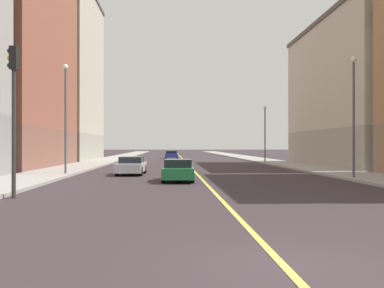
{
  "coord_description": "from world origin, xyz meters",
  "views": [
    {
      "loc": [
        -1.94,
        -7.39,
        2.06
      ],
      "look_at": [
        -0.04,
        29.72,
        2.16
      ],
      "focal_mm": 41.22,
      "sensor_mm": 36.0,
      "label": 1
    }
  ],
  "objects_px": {
    "car_blue": "(171,155)",
    "car_green": "(178,170)",
    "traffic_light_right_near": "(13,100)",
    "car_silver": "(132,166)",
    "building_right_distant": "(53,76)",
    "street_lamp_left_near": "(354,104)",
    "street_lamp_right_near": "(65,108)",
    "street_lamp_left_far": "(265,128)",
    "building_left_mid": "(372,94)"
  },
  "relations": [
    {
      "from": "building_left_mid",
      "to": "car_silver",
      "type": "relative_size",
      "value": 4.56
    },
    {
      "from": "building_left_mid",
      "to": "street_lamp_right_near",
      "type": "height_order",
      "value": "building_left_mid"
    },
    {
      "from": "building_right_distant",
      "to": "traffic_light_right_near",
      "type": "distance_m",
      "value": 45.39
    },
    {
      "from": "street_lamp_right_near",
      "to": "car_green",
      "type": "relative_size",
      "value": 1.71
    },
    {
      "from": "traffic_light_right_near",
      "to": "street_lamp_right_near",
      "type": "relative_size",
      "value": 0.8
    },
    {
      "from": "traffic_light_right_near",
      "to": "car_silver",
      "type": "relative_size",
      "value": 1.28
    },
    {
      "from": "car_green",
      "to": "building_right_distant",
      "type": "bearing_deg",
      "value": 114.57
    },
    {
      "from": "traffic_light_right_near",
      "to": "car_blue",
      "type": "xyz_separation_m",
      "value": [
        6.35,
        49.24,
        -3.22
      ]
    },
    {
      "from": "street_lamp_right_near",
      "to": "street_lamp_left_far",
      "type": "relative_size",
      "value": 1.15
    },
    {
      "from": "street_lamp_left_far",
      "to": "car_green",
      "type": "height_order",
      "value": "street_lamp_left_far"
    },
    {
      "from": "building_right_distant",
      "to": "street_lamp_right_near",
      "type": "xyz_separation_m",
      "value": [
        8.89,
        -30.85,
        -6.88
      ]
    },
    {
      "from": "car_green",
      "to": "street_lamp_left_near",
      "type": "bearing_deg",
      "value": 2.48
    },
    {
      "from": "traffic_light_right_near",
      "to": "street_lamp_right_near",
      "type": "distance_m",
      "value": 12.85
    },
    {
      "from": "street_lamp_left_near",
      "to": "car_green",
      "type": "height_order",
      "value": "street_lamp_left_near"
    },
    {
      "from": "street_lamp_left_near",
      "to": "street_lamp_right_near",
      "type": "distance_m",
      "value": 18.55
    },
    {
      "from": "traffic_light_right_near",
      "to": "street_lamp_left_near",
      "type": "bearing_deg",
      "value": 25.71
    },
    {
      "from": "street_lamp_left_far",
      "to": "car_blue",
      "type": "xyz_separation_m",
      "value": [
        -10.63,
        16.78,
        -3.48
      ]
    },
    {
      "from": "car_silver",
      "to": "car_green",
      "type": "height_order",
      "value": "car_green"
    },
    {
      "from": "traffic_light_right_near",
      "to": "street_lamp_left_far",
      "type": "height_order",
      "value": "street_lamp_left_far"
    },
    {
      "from": "building_right_distant",
      "to": "street_lamp_right_near",
      "type": "bearing_deg",
      "value": -73.93
    },
    {
      "from": "building_right_distant",
      "to": "street_lamp_left_far",
      "type": "distance_m",
      "value": 30.01
    },
    {
      "from": "building_left_mid",
      "to": "car_green",
      "type": "distance_m",
      "value": 26.47
    },
    {
      "from": "car_blue",
      "to": "car_silver",
      "type": "bearing_deg",
      "value": -94.73
    },
    {
      "from": "building_right_distant",
      "to": "traffic_light_right_near",
      "type": "bearing_deg",
      "value": -77.25
    },
    {
      "from": "street_lamp_right_near",
      "to": "car_silver",
      "type": "height_order",
      "value": "street_lamp_right_near"
    },
    {
      "from": "car_silver",
      "to": "street_lamp_right_near",
      "type": "bearing_deg",
      "value": -169.52
    },
    {
      "from": "street_lamp_left_near",
      "to": "street_lamp_left_far",
      "type": "relative_size",
      "value": 1.12
    },
    {
      "from": "building_left_mid",
      "to": "car_green",
      "type": "relative_size",
      "value": 4.86
    },
    {
      "from": "traffic_light_right_near",
      "to": "car_green",
      "type": "xyz_separation_m",
      "value": [
        6.54,
        7.73,
        -3.2
      ]
    },
    {
      "from": "traffic_light_right_near",
      "to": "car_green",
      "type": "height_order",
      "value": "traffic_light_right_near"
    },
    {
      "from": "street_lamp_left_near",
      "to": "car_green",
      "type": "xyz_separation_m",
      "value": [
        -10.44,
        -0.45,
        -3.87
      ]
    },
    {
      "from": "street_lamp_right_near",
      "to": "car_silver",
      "type": "distance_m",
      "value": 5.98
    },
    {
      "from": "car_silver",
      "to": "car_green",
      "type": "xyz_separation_m",
      "value": [
        3.14,
        -5.87,
        -0.0
      ]
    },
    {
      "from": "car_blue",
      "to": "street_lamp_left_far",
      "type": "bearing_deg",
      "value": -57.64
    },
    {
      "from": "street_lamp_left_near",
      "to": "car_silver",
      "type": "height_order",
      "value": "street_lamp_left_near"
    },
    {
      "from": "traffic_light_right_near",
      "to": "building_left_mid",
      "type": "bearing_deg",
      "value": 43.57
    },
    {
      "from": "building_left_mid",
      "to": "street_lamp_left_near",
      "type": "xyz_separation_m",
      "value": [
        -8.89,
        -16.43,
        -2.61
      ]
    },
    {
      "from": "street_lamp_left_far",
      "to": "building_right_distant",
      "type": "bearing_deg",
      "value": 157.41
    },
    {
      "from": "building_right_distant",
      "to": "street_lamp_left_far",
      "type": "height_order",
      "value": "building_right_distant"
    },
    {
      "from": "building_left_mid",
      "to": "traffic_light_right_near",
      "type": "relative_size",
      "value": 3.58
    },
    {
      "from": "car_blue",
      "to": "car_green",
      "type": "bearing_deg",
      "value": -89.73
    },
    {
      "from": "street_lamp_left_far",
      "to": "car_silver",
      "type": "distance_m",
      "value": 23.5
    },
    {
      "from": "traffic_light_right_near",
      "to": "car_silver",
      "type": "height_order",
      "value": "traffic_light_right_near"
    },
    {
      "from": "building_right_distant",
      "to": "street_lamp_left_far",
      "type": "relative_size",
      "value": 3.58
    },
    {
      "from": "car_silver",
      "to": "street_lamp_left_near",
      "type": "bearing_deg",
      "value": -21.76
    },
    {
      "from": "car_blue",
      "to": "car_green",
      "type": "xyz_separation_m",
      "value": [
        0.19,
        -41.51,
        0.02
      ]
    },
    {
      "from": "car_blue",
      "to": "traffic_light_right_near",
      "type": "bearing_deg",
      "value": -97.35
    },
    {
      "from": "street_lamp_left_far",
      "to": "car_silver",
      "type": "bearing_deg",
      "value": -125.76
    },
    {
      "from": "building_right_distant",
      "to": "street_lamp_left_near",
      "type": "xyz_separation_m",
      "value": [
        26.86,
        -35.46,
        -6.99
      ]
    },
    {
      "from": "street_lamp_left_far",
      "to": "car_green",
      "type": "relative_size",
      "value": 1.48
    }
  ]
}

